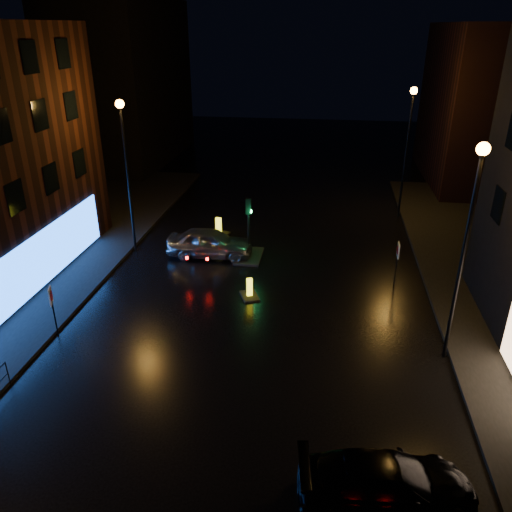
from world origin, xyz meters
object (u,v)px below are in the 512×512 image
object	(u,v)px
bollard_near	(250,293)
bollard_far	(219,232)
silver_hatchback	(210,243)
road_sign_left	(51,300)
dark_sedan	(387,482)
road_sign_right	(398,254)
traffic_signal	(249,249)

from	to	relation	value
bollard_near	bollard_far	distance (m)	7.83
silver_hatchback	road_sign_left	size ratio (longest dim) A/B	2.11
dark_sedan	bollard_near	bearing A→B (deg)	19.90
road_sign_right	traffic_signal	bearing A→B (deg)	-15.02
road_sign_left	traffic_signal	bearing A→B (deg)	31.64
bollard_near	road_sign_right	size ratio (longest dim) A/B	0.59
road_sign_right	dark_sedan	bearing A→B (deg)	83.50
silver_hatchback	road_sign_left	xyz separation A→B (m)	(-4.53, -8.62, 0.87)
bollard_near	road_sign_right	xyz separation A→B (m)	(6.95, 2.32, 1.46)
bollard_near	road_sign_left	xyz separation A→B (m)	(-7.44, -4.32, 1.45)
bollard_near	bollard_far	bearing A→B (deg)	89.24
silver_hatchback	bollard_far	distance (m)	2.96
bollard_near	road_sign_left	bearing A→B (deg)	-173.55
bollard_far	road_sign_left	distance (m)	12.42
traffic_signal	bollard_far	world-z (taller)	traffic_signal
bollard_far	traffic_signal	bearing A→B (deg)	-31.89
silver_hatchback	dark_sedan	world-z (taller)	silver_hatchback
bollard_far	silver_hatchback	bearing A→B (deg)	-68.86
traffic_signal	bollard_near	world-z (taller)	traffic_signal
traffic_signal	bollard_far	distance (m)	3.61
road_sign_left	dark_sedan	bearing A→B (deg)	-46.93
bollard_far	road_sign_left	world-z (taller)	road_sign_left
bollard_far	road_sign_right	xyz separation A→B (m)	(10.00, -4.89, 1.42)
bollard_far	road_sign_right	distance (m)	11.23
dark_sedan	road_sign_left	xyz separation A→B (m)	(-12.84, 6.25, 0.98)
bollard_near	road_sign_left	world-z (taller)	road_sign_left
dark_sedan	road_sign_right	distance (m)	13.02
traffic_signal	bollard_far	xyz separation A→B (m)	(-2.31, 2.77, -0.24)
traffic_signal	silver_hatchback	size ratio (longest dim) A/B	0.73
road_sign_left	bollard_near	bearing A→B (deg)	9.19
road_sign_left	bollard_far	bearing A→B (deg)	48.20
dark_sedan	bollard_far	size ratio (longest dim) A/B	3.03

